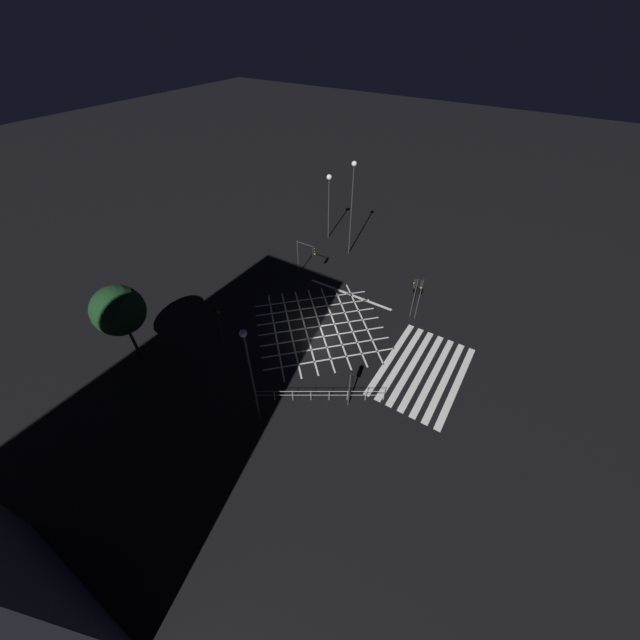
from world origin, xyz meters
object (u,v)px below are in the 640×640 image
object	(u,v)px
traffic_light_nw_cross	(219,318)
street_tree_near	(118,311)
traffic_light_ne_cross	(307,253)
street_lamp_far	(250,366)
street_lamp_east	(329,190)
traffic_light_se_main	(421,291)
street_lamp_west	(352,193)
traffic_light_sw_main	(350,383)
traffic_light_se_cross	(415,290)

from	to	relation	value
traffic_light_nw_cross	street_tree_near	distance (m)	7.17
traffic_light_ne_cross	street_lamp_far	world-z (taller)	street_lamp_far
street_lamp_east	traffic_light_ne_cross	bearing A→B (deg)	-162.92
traffic_light_se_main	street_tree_near	bearing A→B (deg)	-47.02
traffic_light_ne_cross	street_lamp_west	world-z (taller)	street_lamp_west
street_tree_near	traffic_light_se_main	bearing A→B (deg)	-47.02
traffic_light_sw_main	traffic_light_se_main	world-z (taller)	traffic_light_se_main
street_lamp_east	street_tree_near	distance (m)	25.18
traffic_light_ne_cross	street_lamp_east	bearing A→B (deg)	107.08
traffic_light_se_cross	street_lamp_west	size ratio (longest dim) A/B	0.40
street_lamp_west	traffic_light_nw_cross	bearing A→B (deg)	173.89
traffic_light_ne_cross	street_lamp_far	distance (m)	17.51
traffic_light_sw_main	traffic_light_ne_cross	distance (m)	16.26
traffic_light_ne_cross	traffic_light_se_cross	bearing A→B (deg)	-0.04
traffic_light_ne_cross	traffic_light_se_main	xyz separation A→B (m)	(-0.17, -11.97, 0.21)
traffic_light_se_cross	traffic_light_se_main	xyz separation A→B (m)	(-0.16, -0.56, 0.22)
traffic_light_sw_main	traffic_light_ne_cross	world-z (taller)	traffic_light_ne_cross
traffic_light_nw_cross	street_lamp_west	bearing A→B (deg)	83.89
traffic_light_se_main	street_lamp_far	xyz separation A→B (m)	(-15.77, 5.22, 2.44)
traffic_light_nw_cross	street_lamp_far	xyz separation A→B (m)	(-4.16, -7.36, 2.82)
traffic_light_nw_cross	street_tree_near	size ratio (longest dim) A/B	0.59
street_lamp_east	street_lamp_far	xyz separation A→B (m)	(-24.36, -9.33, -0.27)
street_lamp_far	street_tree_near	size ratio (longest dim) A/B	1.29
traffic_light_sw_main	street_tree_near	size ratio (longest dim) A/B	0.51
traffic_light_se_cross	traffic_light_se_main	size ratio (longest dim) A/B	0.93
street_lamp_far	street_tree_near	bearing A→B (deg)	92.84
traffic_light_se_cross	street_lamp_east	bearing A→B (deg)	-31.06
traffic_light_nw_cross	traffic_light_se_cross	bearing A→B (deg)	44.39
traffic_light_nw_cross	traffic_light_sw_main	bearing A→B (deg)	0.96
traffic_light_nw_cross	street_lamp_east	xyz separation A→B (m)	(20.19, 1.97, 3.09)
street_lamp_west	street_lamp_far	bearing A→B (deg)	-166.49
traffic_light_sw_main	street_lamp_east	xyz separation A→B (m)	(19.99, 14.00, 3.46)
traffic_light_se_cross	street_tree_near	distance (m)	23.80
traffic_light_ne_cross	street_tree_near	distance (m)	17.56
traffic_light_ne_cross	street_lamp_east	xyz separation A→B (m)	(8.42, 2.59, 2.92)
street_lamp_west	street_tree_near	distance (m)	24.26
traffic_light_sw_main	traffic_light_ne_cross	xyz separation A→B (m)	(11.57, 11.41, 0.55)
traffic_light_se_main	traffic_light_sw_main	bearing A→B (deg)	-2.77
traffic_light_ne_cross	street_lamp_east	world-z (taller)	street_lamp_east
traffic_light_se_main	traffic_light_ne_cross	bearing A→B (deg)	-90.82
traffic_light_se_main	street_lamp_far	world-z (taller)	street_lamp_far
traffic_light_se_main	street_lamp_far	size ratio (longest dim) A/B	0.52
traffic_light_se_cross	traffic_light_se_main	bearing A→B (deg)	163.85
traffic_light_se_cross	traffic_light_ne_cross	world-z (taller)	traffic_light_se_cross
traffic_light_nw_cross	street_lamp_west	distance (m)	18.94
street_lamp_west	traffic_light_se_main	bearing A→B (deg)	-122.34
traffic_light_nw_cross	street_lamp_east	bearing A→B (deg)	95.57
traffic_light_se_main	street_lamp_east	xyz separation A→B (m)	(8.59, 14.55, 2.70)
traffic_light_se_cross	street_lamp_east	xyz separation A→B (m)	(8.43, 13.99, 2.92)
street_lamp_west	street_tree_near	bearing A→B (deg)	163.25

